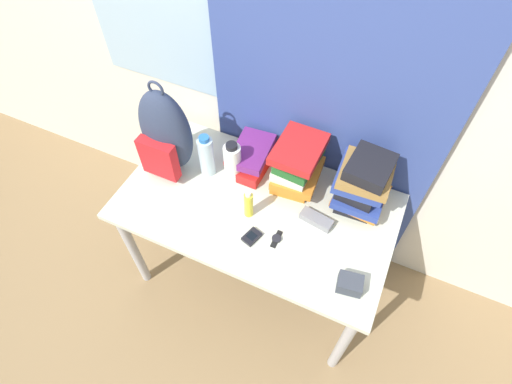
% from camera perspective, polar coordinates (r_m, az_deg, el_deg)
% --- Properties ---
extents(ground_plane, '(12.00, 12.00, 0.00)m').
position_cam_1_polar(ground_plane, '(2.36, -3.85, -18.51)').
color(ground_plane, '#8C704C').
extents(wall_back, '(6.00, 0.06, 2.50)m').
position_cam_1_polar(wall_back, '(1.79, 6.17, 19.17)').
color(wall_back, silver).
rests_on(wall_back, ground_plane).
extents(curtain_blue, '(1.09, 0.04, 2.50)m').
position_cam_1_polar(curtain_blue, '(1.71, 10.85, 16.73)').
color(curtain_blue, '#384C93').
rests_on(curtain_blue, ground_plane).
extents(desk, '(1.28, 0.72, 0.71)m').
position_cam_1_polar(desk, '(1.94, 0.00, -3.31)').
color(desk, beige).
rests_on(desk, ground_plane).
extents(backpack, '(0.26, 0.20, 0.51)m').
position_cam_1_polar(backpack, '(1.90, -12.81, 8.06)').
color(backpack, '#2D3851').
rests_on(backpack, desk).
extents(book_stack_left, '(0.20, 0.28, 0.13)m').
position_cam_1_polar(book_stack_left, '(1.97, -0.54, 5.08)').
color(book_stack_left, red).
rests_on(book_stack_left, desk).
extents(book_stack_center, '(0.22, 0.27, 0.26)m').
position_cam_1_polar(book_stack_center, '(1.86, 5.84, 3.94)').
color(book_stack_center, orange).
rests_on(book_stack_center, desk).
extents(book_stack_right, '(0.25, 0.27, 0.30)m').
position_cam_1_polar(book_stack_right, '(1.82, 15.01, 1.28)').
color(book_stack_right, black).
rests_on(book_stack_right, desk).
extents(water_bottle, '(0.07, 0.07, 0.24)m').
position_cam_1_polar(water_bottle, '(1.92, -7.09, 5.14)').
color(water_bottle, silver).
rests_on(water_bottle, desk).
extents(sports_bottle, '(0.08, 0.08, 0.22)m').
position_cam_1_polar(sports_bottle, '(1.89, -3.36, 4.31)').
color(sports_bottle, white).
rests_on(sports_bottle, desk).
extents(sunscreen_bottle, '(0.04, 0.04, 0.16)m').
position_cam_1_polar(sunscreen_bottle, '(1.78, -1.07, -1.76)').
color(sunscreen_bottle, yellow).
rests_on(sunscreen_bottle, desk).
extents(cell_phone, '(0.08, 0.09, 0.02)m').
position_cam_1_polar(cell_phone, '(1.76, -0.62, -6.41)').
color(cell_phone, black).
rests_on(cell_phone, desk).
extents(sunglasses_case, '(0.16, 0.08, 0.04)m').
position_cam_1_polar(sunglasses_case, '(1.82, 8.61, -3.90)').
color(sunglasses_case, gray).
rests_on(sunglasses_case, desk).
extents(camera_pouch, '(0.11, 0.09, 0.06)m').
position_cam_1_polar(camera_pouch, '(1.68, 13.26, -12.66)').
color(camera_pouch, '#383D47').
rests_on(camera_pouch, desk).
extents(wristwatch, '(0.04, 0.09, 0.01)m').
position_cam_1_polar(wristwatch, '(1.76, 2.94, -6.68)').
color(wristwatch, black).
rests_on(wristwatch, desk).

